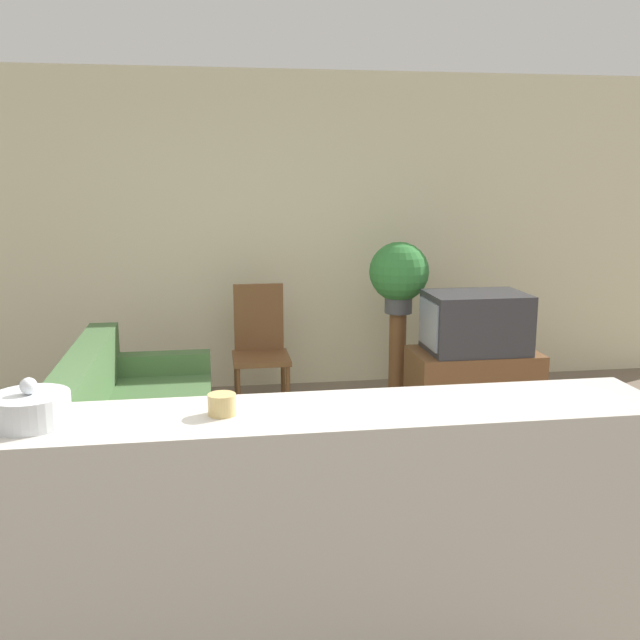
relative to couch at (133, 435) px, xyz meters
name	(u,v)px	position (x,y,z in m)	size (l,w,h in m)	color
ground_plane	(259,617)	(0.66, -1.54, -0.28)	(14.00, 14.00, 0.00)	#756656
wall_back	(229,233)	(0.66, 1.89, 1.07)	(9.00, 0.06, 2.70)	beige
couch	(133,435)	(0.00, 0.00, 0.00)	(0.86, 1.96, 0.79)	#476B3D
tv_stand	(473,386)	(2.44, 0.68, 0.00)	(0.94, 0.54, 0.55)	brown
television	(475,322)	(2.43, 0.68, 0.49)	(0.73, 0.51, 0.44)	#333338
wooden_chair	(260,343)	(0.87, 1.24, 0.25)	(0.44, 0.44, 0.99)	brown
plant_stand	(397,358)	(1.98, 1.18, 0.10)	(0.14, 0.14, 0.76)	brown
potted_plant	(399,274)	(1.98, 1.18, 0.80)	(0.47, 0.47, 0.57)	#4C4C51
foreground_counter	(264,551)	(0.66, -1.93, 0.25)	(2.88, 0.44, 1.05)	beige
decorative_bowl	(30,409)	(-0.09, -1.93, 0.82)	(0.26, 0.26, 0.16)	silver
candle_jar	(222,404)	(0.53, -1.93, 0.81)	(0.10, 0.10, 0.07)	tan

